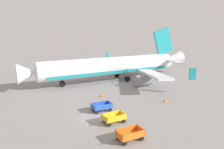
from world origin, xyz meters
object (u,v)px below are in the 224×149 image
Objects in this scene: baggage_cart_nearest at (130,134)px; traffic_cone_mid_apron at (102,95)px; traffic_cone_near_plane at (165,100)px; airplane at (116,66)px; baggage_cart_third_in_row at (102,107)px; baggage_cart_second_in_row at (114,118)px.

traffic_cone_mid_apron is at bearing 104.26° from baggage_cart_nearest.
baggage_cart_nearest is 5.51× the size of traffic_cone_near_plane.
airplane is 17.90m from baggage_cart_third_in_row.
traffic_cone_near_plane is at bearing -15.33° from traffic_cone_mid_apron.
baggage_cart_nearest is at bearing -66.76° from baggage_cart_third_in_row.
traffic_cone_mid_apron is (-0.29, 6.15, -0.29)m from baggage_cart_third_in_row.
traffic_cone_near_plane is (7.44, 7.05, -0.29)m from baggage_cart_second_in_row.
baggage_cart_second_in_row is at bearing -136.54° from traffic_cone_near_plane.
baggage_cart_nearest reaches higher than traffic_cone_mid_apron.
baggage_cart_third_in_row is (-1.60, 3.46, 0.00)m from baggage_cart_second_in_row.
baggage_cart_third_in_row reaches higher than traffic_cone_near_plane.
traffic_cone_mid_apron is at bearing 92.72° from baggage_cart_third_in_row.
baggage_cart_second_in_row reaches higher than traffic_cone_mid_apron.
airplane is at bearing 116.66° from traffic_cone_near_plane.
baggage_cart_third_in_row is at bearing 113.24° from baggage_cart_nearest.
baggage_cart_second_in_row is at bearing -65.10° from baggage_cart_third_in_row.
traffic_cone_mid_apron is (-3.40, 13.39, -0.29)m from baggage_cart_nearest.
airplane is 10.05× the size of baggage_cart_second_in_row.
baggage_cart_third_in_row is at bearing -158.35° from traffic_cone_near_plane.
traffic_cone_mid_apron is (-9.33, 2.56, -0.00)m from traffic_cone_near_plane.
traffic_cone_mid_apron is at bearing 164.67° from traffic_cone_near_plane.
baggage_cart_second_in_row is 0.99× the size of baggage_cart_third_in_row.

